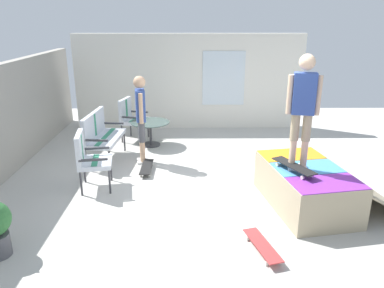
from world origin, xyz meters
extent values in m
cube|color=beige|center=(0.00, 0.00, -0.05)|extent=(12.00, 12.00, 0.10)
cube|color=white|center=(3.80, 0.50, 1.24)|extent=(0.20, 6.00, 2.48)
cube|color=silver|center=(3.69, -0.40, 1.35)|extent=(0.03, 1.10, 1.40)
cube|color=tan|center=(-0.72, -1.33, 0.32)|extent=(1.92, 1.34, 0.65)
cube|color=purple|center=(-1.30, -1.43, 0.65)|extent=(0.73, 1.10, 0.01)
cube|color=#4C99D8|center=(-0.72, -1.33, 0.65)|extent=(0.73, 1.10, 0.01)
cube|color=orange|center=(-0.14, -1.23, 0.65)|extent=(0.73, 1.10, 0.01)
cylinder|color=#B2B2B7|center=(-0.80, -0.84, 0.62)|extent=(1.68, 0.34, 0.05)
cube|color=tan|center=(-0.56, -2.25, 0.29)|extent=(1.86, 1.20, 0.53)
cylinder|color=#38383D|center=(0.70, 2.06, 0.22)|extent=(0.04, 0.04, 0.44)
cylinder|color=#38383D|center=(1.87, 1.96, 0.22)|extent=(0.04, 0.04, 0.44)
cylinder|color=#38383D|center=(0.74, 2.53, 0.22)|extent=(0.04, 0.04, 0.44)
cylinder|color=#38383D|center=(1.91, 2.43, 0.22)|extent=(0.04, 0.04, 0.44)
cube|color=silver|center=(1.31, 2.24, 0.48)|extent=(1.29, 0.65, 0.08)
cube|color=#338C66|center=(1.31, 2.24, 0.52)|extent=(1.21, 0.20, 0.00)
cube|color=silver|center=(1.33, 2.48, 0.77)|extent=(1.25, 0.19, 0.50)
cube|color=#338C66|center=(1.33, 2.48, 0.77)|extent=(0.11, 0.09, 0.46)
cube|color=#38383D|center=(0.70, 2.29, 0.64)|extent=(0.08, 0.47, 0.04)
cube|color=#38383D|center=(1.91, 2.19, 0.64)|extent=(0.08, 0.47, 0.04)
cylinder|color=#38383D|center=(2.36, 1.66, 0.22)|extent=(0.04, 0.04, 0.44)
cylinder|color=#38383D|center=(2.89, 1.53, 0.22)|extent=(0.04, 0.04, 0.44)
cylinder|color=#38383D|center=(2.47, 2.12, 0.22)|extent=(0.04, 0.04, 0.44)
cylinder|color=#38383D|center=(3.00, 1.99, 0.22)|extent=(0.04, 0.04, 0.44)
cube|color=silver|center=(2.68, 1.82, 0.48)|extent=(0.73, 0.68, 0.08)
cube|color=#338C66|center=(2.68, 1.82, 0.52)|extent=(0.59, 0.24, 0.00)
cube|color=silver|center=(2.74, 2.05, 0.77)|extent=(0.62, 0.23, 0.50)
cube|color=#338C66|center=(2.74, 2.05, 0.77)|extent=(0.12, 0.11, 0.46)
cube|color=#38383D|center=(2.40, 1.89, 0.64)|extent=(0.15, 0.47, 0.04)
cube|color=#38383D|center=(2.96, 1.75, 0.64)|extent=(0.15, 0.47, 0.04)
cylinder|color=#38383D|center=(-0.27, 1.86, 0.22)|extent=(0.04, 0.04, 0.44)
cylinder|color=#38383D|center=(0.27, 1.95, 0.22)|extent=(0.04, 0.04, 0.44)
cylinder|color=#38383D|center=(-0.34, 2.33, 0.22)|extent=(0.04, 0.04, 0.44)
cylinder|color=#38383D|center=(0.19, 2.41, 0.22)|extent=(0.04, 0.04, 0.44)
cube|color=silver|center=(-0.04, 2.14, 0.48)|extent=(0.70, 0.64, 0.08)
cube|color=#338C66|center=(-0.04, 2.14, 0.52)|extent=(0.59, 0.19, 0.00)
cube|color=silver|center=(-0.07, 2.37, 0.77)|extent=(0.62, 0.18, 0.50)
cube|color=#338C66|center=(-0.07, 2.37, 0.77)|extent=(0.11, 0.10, 0.46)
cube|color=#38383D|center=(-0.32, 2.09, 0.64)|extent=(0.11, 0.47, 0.04)
cube|color=#38383D|center=(0.25, 2.18, 0.64)|extent=(0.11, 0.47, 0.04)
cylinder|color=#38383D|center=(2.26, 1.41, 0.28)|extent=(0.06, 0.06, 0.55)
cylinder|color=#38383D|center=(2.26, 1.41, 0.01)|extent=(0.44, 0.44, 0.03)
cylinder|color=#425651|center=(2.26, 1.41, 0.56)|extent=(0.90, 0.90, 0.02)
cube|color=silver|center=(1.10, 1.46, 0.03)|extent=(0.15, 0.26, 0.05)
cylinder|color=tan|center=(1.10, 1.46, 0.26)|extent=(0.10, 0.10, 0.42)
cylinder|color=#4C4C51|center=(1.10, 1.46, 0.69)|extent=(0.13, 0.13, 0.42)
cube|color=silver|center=(1.26, 1.49, 0.03)|extent=(0.15, 0.26, 0.05)
cylinder|color=tan|center=(1.26, 1.49, 0.26)|extent=(0.10, 0.10, 0.42)
cylinder|color=#4C4C51|center=(1.26, 1.49, 0.69)|extent=(0.13, 0.13, 0.42)
cube|color=#334C99|center=(1.18, 1.47, 1.21)|extent=(0.35, 0.23, 0.63)
sphere|color=tan|center=(1.18, 1.47, 1.67)|extent=(0.24, 0.24, 0.24)
cylinder|color=tan|center=(0.98, 1.44, 1.19)|extent=(0.08, 0.08, 0.60)
cylinder|color=tan|center=(1.38, 1.51, 1.19)|extent=(0.08, 0.08, 0.60)
cube|color=silver|center=(-0.75, -1.07, 0.68)|extent=(0.26, 0.15, 0.05)
cylinder|color=beige|center=(-0.75, -1.07, 0.91)|extent=(0.10, 0.10, 0.41)
cylinder|color=tan|center=(-0.75, -1.07, 1.32)|extent=(0.13, 0.13, 0.41)
cube|color=silver|center=(-0.79, -1.24, 0.68)|extent=(0.26, 0.15, 0.05)
cylinder|color=beige|center=(-0.79, -1.24, 0.91)|extent=(0.10, 0.10, 0.41)
cylinder|color=tan|center=(-0.79, -1.24, 1.32)|extent=(0.13, 0.13, 0.41)
cube|color=#334C99|center=(-0.77, -1.15, 1.83)|extent=(0.24, 0.35, 0.60)
sphere|color=beige|center=(-0.77, -1.15, 2.27)|extent=(0.23, 0.23, 0.23)
cylinder|color=beige|center=(-0.73, -0.96, 1.81)|extent=(0.08, 0.08, 0.57)
cylinder|color=beige|center=(-0.81, -1.35, 1.81)|extent=(0.08, 0.08, 0.57)
cube|color=black|center=(0.71, 1.34, 0.09)|extent=(0.80, 0.21, 0.02)
cylinder|color=silver|center=(0.98, 1.26, 0.03)|extent=(0.06, 0.03, 0.06)
cylinder|color=silver|center=(0.99, 1.42, 0.03)|extent=(0.06, 0.03, 0.06)
cylinder|color=silver|center=(0.42, 1.26, 0.03)|extent=(0.06, 0.03, 0.06)
cylinder|color=silver|center=(0.43, 1.42, 0.03)|extent=(0.06, 0.03, 0.06)
cube|color=#B23838|center=(-1.95, -0.43, 0.09)|extent=(0.82, 0.41, 0.02)
cylinder|color=silver|center=(-1.66, -0.44, 0.03)|extent=(0.06, 0.04, 0.06)
cylinder|color=silver|center=(-1.71, -0.28, 0.03)|extent=(0.06, 0.04, 0.06)
cylinder|color=silver|center=(-2.20, -0.58, 0.03)|extent=(0.06, 0.04, 0.06)
cylinder|color=silver|center=(-2.25, -0.43, 0.03)|extent=(0.06, 0.04, 0.06)
cube|color=black|center=(-0.88, -1.07, 0.75)|extent=(0.81, 0.53, 0.01)
cylinder|color=silver|center=(-0.60, -1.02, 0.69)|extent=(0.06, 0.05, 0.06)
cylinder|color=silver|center=(-0.67, -0.87, 0.69)|extent=(0.06, 0.05, 0.06)
cylinder|color=silver|center=(-1.10, -1.26, 0.69)|extent=(0.06, 0.05, 0.06)
cylinder|color=silver|center=(-1.17, -1.12, 0.69)|extent=(0.06, 0.05, 0.06)
camera|label=1|loc=(-6.05, 0.51, 2.87)|focal=34.77mm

